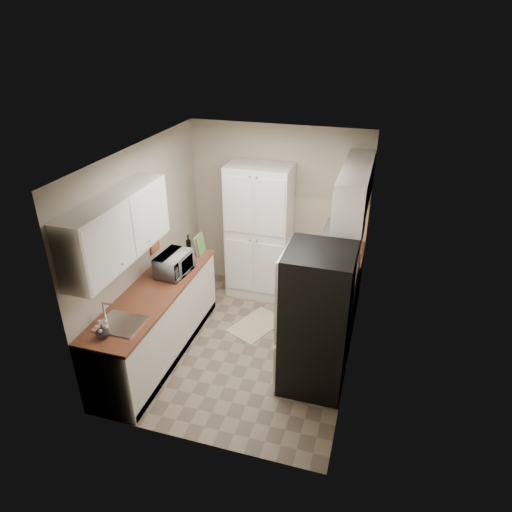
{
  "coord_description": "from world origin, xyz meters",
  "views": [
    {
      "loc": [
        1.47,
        -4.47,
        3.75
      ],
      "look_at": [
        0.1,
        0.15,
        1.24
      ],
      "focal_mm": 32.0,
      "sensor_mm": 36.0,
      "label": 1
    }
  ],
  "objects_px": {
    "refrigerator": "(316,321)",
    "toaster_oven": "(340,244)",
    "electric_range": "(328,310)",
    "microwave": "(174,264)",
    "pantry_cabinet": "(259,232)",
    "wine_bottle": "(189,246)"
  },
  "relations": [
    {
      "from": "electric_range",
      "to": "refrigerator",
      "type": "relative_size",
      "value": 0.66
    },
    {
      "from": "pantry_cabinet",
      "to": "wine_bottle",
      "type": "xyz_separation_m",
      "value": [
        -0.76,
        -0.79,
        0.05
      ]
    },
    {
      "from": "pantry_cabinet",
      "to": "electric_range",
      "type": "xyz_separation_m",
      "value": [
        1.17,
        -0.93,
        -0.52
      ]
    },
    {
      "from": "electric_range",
      "to": "wine_bottle",
      "type": "relative_size",
      "value": 4.3
    },
    {
      "from": "wine_bottle",
      "to": "electric_range",
      "type": "bearing_deg",
      "value": -3.88
    },
    {
      "from": "electric_range",
      "to": "wine_bottle",
      "type": "xyz_separation_m",
      "value": [
        -1.93,
        0.13,
        0.57
      ]
    },
    {
      "from": "refrigerator",
      "to": "toaster_oven",
      "type": "height_order",
      "value": "refrigerator"
    },
    {
      "from": "wine_bottle",
      "to": "toaster_oven",
      "type": "xyz_separation_m",
      "value": [
        1.94,
        0.67,
        -0.02
      ]
    },
    {
      "from": "pantry_cabinet",
      "to": "wine_bottle",
      "type": "height_order",
      "value": "pantry_cabinet"
    },
    {
      "from": "microwave",
      "to": "wine_bottle",
      "type": "xyz_separation_m",
      "value": [
        -0.04,
        0.53,
        -0.0
      ]
    },
    {
      "from": "pantry_cabinet",
      "to": "microwave",
      "type": "relative_size",
      "value": 4.12
    },
    {
      "from": "refrigerator",
      "to": "microwave",
      "type": "height_order",
      "value": "refrigerator"
    },
    {
      "from": "electric_range",
      "to": "microwave",
      "type": "relative_size",
      "value": 2.33
    },
    {
      "from": "electric_range",
      "to": "toaster_oven",
      "type": "height_order",
      "value": "toaster_oven"
    },
    {
      "from": "pantry_cabinet",
      "to": "microwave",
      "type": "height_order",
      "value": "pantry_cabinet"
    },
    {
      "from": "pantry_cabinet",
      "to": "electric_range",
      "type": "distance_m",
      "value": 1.58
    },
    {
      "from": "pantry_cabinet",
      "to": "refrigerator",
      "type": "xyz_separation_m",
      "value": [
        1.14,
        -1.73,
        -0.15
      ]
    },
    {
      "from": "pantry_cabinet",
      "to": "microwave",
      "type": "xyz_separation_m",
      "value": [
        -0.72,
        -1.33,
        0.05
      ]
    },
    {
      "from": "pantry_cabinet",
      "to": "wine_bottle",
      "type": "bearing_deg",
      "value": -133.65
    },
    {
      "from": "toaster_oven",
      "to": "electric_range",
      "type": "bearing_deg",
      "value": -66.56
    },
    {
      "from": "pantry_cabinet",
      "to": "refrigerator",
      "type": "relative_size",
      "value": 1.18
    },
    {
      "from": "microwave",
      "to": "toaster_oven",
      "type": "height_order",
      "value": "microwave"
    }
  ]
}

